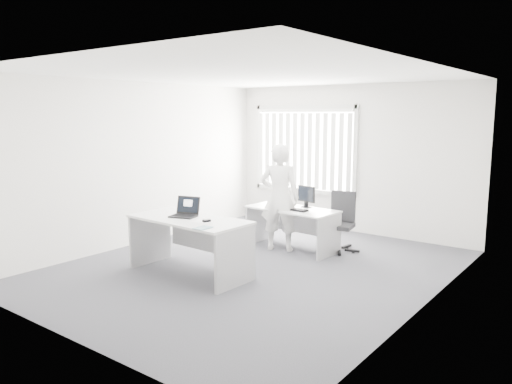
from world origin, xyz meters
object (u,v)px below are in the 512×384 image
Objects in this scene: desk_near at (189,234)px; desk_far at (292,220)px; office_chair at (340,233)px; laptop at (183,207)px; monitor at (306,197)px; person at (280,197)px.

desk_far is at bearing 80.04° from desk_near.
laptop reaches higher than office_chair.
monitor reaches higher than desk_far.
desk_near is 2.65m from office_chair.
laptop is at bearing -101.17° from desk_far.
monitor is at bearing 62.45° from desk_far.
desk_far is 1.59× the size of office_chair.
person is at bearing 82.65° from desk_near.
monitor is at bearing 56.68° from laptop.
office_chair is at bearing 66.68° from desk_near.
office_chair reaches higher than desk_far.
person is at bearing 60.74° from laptop.
desk_near is 1.83× the size of office_chair.
desk_near is 2.04m from desk_far.
desk_near is at bearing -15.24° from laptop.
desk_near is 0.38m from laptop.
desk_near is 4.91× the size of monitor.
desk_far is (0.42, 2.00, -0.08)m from desk_near.
monitor is (0.56, 2.22, 0.29)m from desk_near.
person is 1.86m from laptop.
office_chair is at bearing 32.63° from desk_far.
desk_far is 4.26× the size of monitor.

